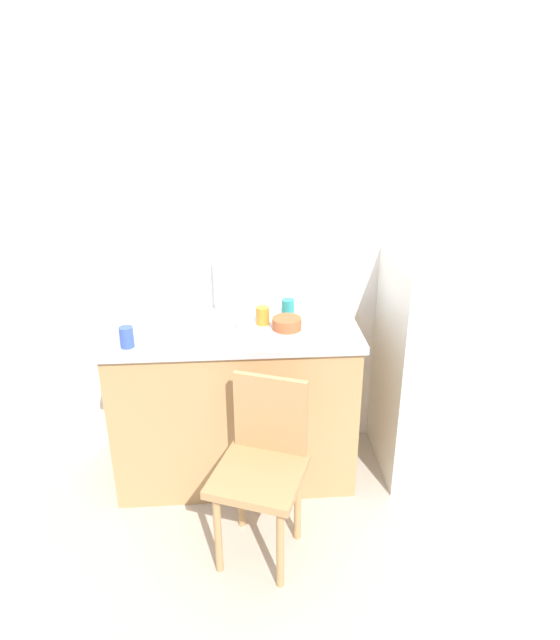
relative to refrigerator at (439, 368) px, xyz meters
The scene contains 12 objects.
ground_plane 1.21m from the refrigerator, 141.33° to the right, with size 8.00×8.00×0.00m, color #BCB2A3.
back_wall 1.11m from the refrigerator, 156.09° to the left, with size 4.80×0.10×2.63m, color white.
cabinet_base 1.18m from the refrigerator, behind, with size 1.31×0.60×0.90m, color tan.
countertop 1.20m from the refrigerator, behind, with size 1.35×0.64×0.04m, color #B7B7BC.
faucet 1.37m from the refrigerator, 168.56° to the left, with size 0.02×0.02×0.30m, color #B7B7BC.
refrigerator is the anchor object (origin of this frame).
chair 1.21m from the refrigerator, 150.12° to the right, with size 0.52×0.52×0.89m.
terracotta_bowl 0.94m from the refrigerator, behind, with size 0.16×0.16×0.06m, color #B25B33.
cup_orange 1.07m from the refrigerator, behind, with size 0.07×0.07×0.10m, color orange.
cup_blue 1.74m from the refrigerator, behind, with size 0.07×0.07×0.11m, color blue.
cup_white 1.16m from the refrigerator, behind, with size 0.07×0.07×0.08m, color white.
cup_teal 0.94m from the refrigerator, behind, with size 0.07×0.07×0.10m, color teal.
Camera 1 is at (-0.30, -1.98, 2.07)m, focal length 29.73 mm.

